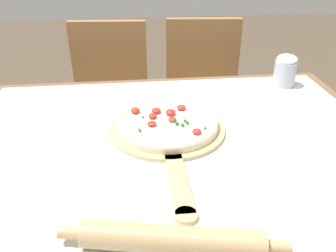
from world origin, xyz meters
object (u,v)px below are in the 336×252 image
(rolling_pin, at_px, (172,240))
(chair_left, at_px, (110,99))
(pizza_peel, at_px, (168,133))
(flour_cup, at_px, (285,70))
(chair_right, at_px, (203,95))
(pizza, at_px, (167,122))

(rolling_pin, distance_m, chair_left, 1.25)
(pizza_peel, distance_m, flour_cup, 0.58)
(flour_cup, bearing_deg, chair_right, 115.35)
(pizza, distance_m, chair_left, 0.82)
(chair_right, bearing_deg, pizza_peel, -103.48)
(pizza, bearing_deg, rolling_pin, -94.89)
(rolling_pin, distance_m, chair_right, 1.27)
(chair_right, distance_m, flour_cup, 0.58)
(pizza_peel, xyz_separation_m, rolling_pin, (-0.04, -0.43, 0.02))
(chair_left, bearing_deg, pizza, -69.67)
(chair_right, height_order, flour_cup, chair_right)
(rolling_pin, distance_m, flour_cup, 0.92)
(pizza, relative_size, rolling_pin, 0.71)
(chair_left, bearing_deg, chair_right, 4.54)
(pizza_peel, height_order, chair_left, chair_left)
(rolling_pin, xyz_separation_m, chair_left, (-0.17, 1.21, -0.26))
(chair_left, relative_size, flour_cup, 7.29)
(pizza, xyz_separation_m, rolling_pin, (-0.04, -0.46, 0.00))
(pizza_peel, xyz_separation_m, flour_cup, (0.48, 0.32, 0.06))
(chair_left, height_order, chair_right, same)
(rolling_pin, xyz_separation_m, flour_cup, (0.52, 0.75, 0.03))
(chair_left, height_order, flour_cup, chair_left)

